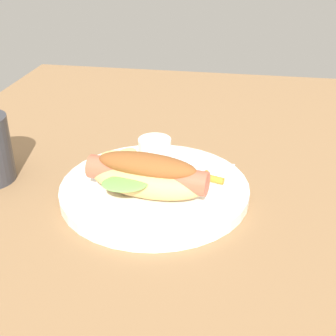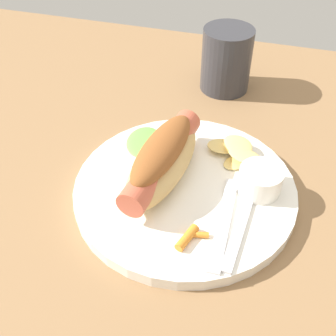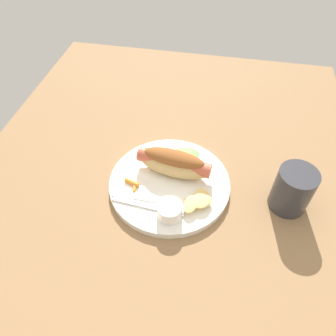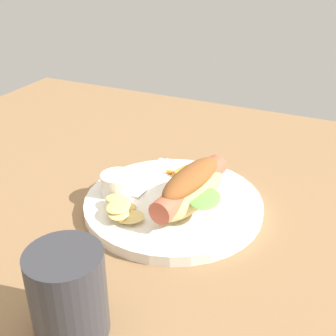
{
  "view_description": "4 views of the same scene",
  "coord_description": "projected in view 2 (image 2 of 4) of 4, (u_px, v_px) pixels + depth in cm",
  "views": [
    {
      "loc": [
        -56.94,
        -9.86,
        34.63
      ],
      "look_at": [
        -0.78,
        -0.09,
        4.26
      ],
      "focal_mm": 50.09,
      "sensor_mm": 36.0,
      "label": 1
    },
    {
      "loc": [
        6.85,
        -33.22,
        37.61
      ],
      "look_at": [
        -2.72,
        -0.01,
        5.57
      ],
      "focal_mm": 45.39,
      "sensor_mm": 36.0,
      "label": 2
    },
    {
      "loc": [
        42.09,
        9.82,
        55.68
      ],
      "look_at": [
        -1.0,
        1.46,
        6.1
      ],
      "focal_mm": 33.87,
      "sensor_mm": 36.0,
      "label": 3
    },
    {
      "loc": [
        -23.9,
        52.67,
        36.73
      ],
      "look_at": [
        -0.09,
        1.45,
        6.54
      ],
      "focal_mm": 47.19,
      "sensor_mm": 36.0,
      "label": 4
    }
  ],
  "objects": [
    {
      "name": "carrot_garnish",
      "position": [
        190.0,
        237.0,
        0.44
      ],
      "size": [
        3.18,
        3.48,
        0.98
      ],
      "color": "orange",
      "rests_on": "plate"
    },
    {
      "name": "knife",
      "position": [
        224.0,
        222.0,
        0.46
      ],
      "size": [
        1.75,
        13.48,
        0.36
      ],
      "primitive_type": "cube",
      "rotation": [
        0.0,
        0.0,
        1.6
      ],
      "color": "silver",
      "rests_on": "plate"
    },
    {
      "name": "fork",
      "position": [
        243.0,
        218.0,
        0.47
      ],
      "size": [
        2.39,
        15.6,
        0.4
      ],
      "rotation": [
        0.0,
        0.0,
        1.49
      ],
      "color": "silver",
      "rests_on": "plate"
    },
    {
      "name": "drinking_cup",
      "position": [
        226.0,
        60.0,
        0.66
      ],
      "size": [
        7.79,
        7.79,
        9.93
      ],
      "primitive_type": "cylinder",
      "color": "#333338",
      "rests_on": "ground_plane"
    },
    {
      "name": "hot_dog",
      "position": [
        162.0,
        159.0,
        0.5
      ],
      "size": [
        9.58,
        16.75,
        6.09
      ],
      "rotation": [
        0.0,
        0.0,
        1.43
      ],
      "color": "tan",
      "rests_on": "plate"
    },
    {
      "name": "chips_pile",
      "position": [
        235.0,
        149.0,
        0.54
      ],
      "size": [
        7.87,
        7.07,
        2.09
      ],
      "color": "#E9C973",
      "rests_on": "plate"
    },
    {
      "name": "plate",
      "position": [
        185.0,
        190.0,
        0.51
      ],
      "size": [
        26.58,
        26.58,
        1.6
      ],
      "primitive_type": "cylinder",
      "color": "white",
      "rests_on": "ground_plane"
    },
    {
      "name": "sauce_ramekin",
      "position": [
        260.0,
        180.0,
        0.49
      ],
      "size": [
        5.1,
        5.1,
        3.08
      ],
      "primitive_type": "cylinder",
      "color": "white",
      "rests_on": "plate"
    },
    {
      "name": "ground_plane",
      "position": [
        190.0,
        212.0,
        0.51
      ],
      "size": [
        120.0,
        90.0,
        1.8
      ],
      "primitive_type": "cube",
      "color": "olive"
    }
  ]
}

